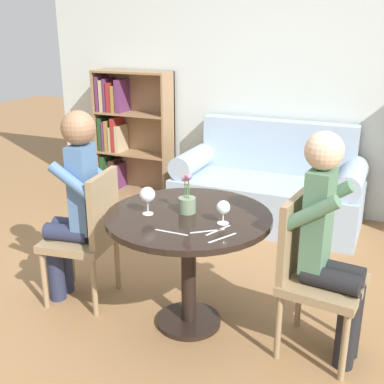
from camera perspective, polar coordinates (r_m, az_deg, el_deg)
ground_plane at (r=3.13m, az=-0.38°, el=-15.21°), size 16.00×16.00×0.00m
back_wall at (r=4.77m, az=11.04°, el=13.74°), size 5.20×0.05×2.70m
round_table at (r=2.84m, az=-0.41°, el=-5.26°), size 0.97×0.97×0.73m
couch at (r=4.57m, az=9.02°, el=0.28°), size 1.70×0.80×0.92m
bookshelf_left at (r=5.36m, az=-7.84°, el=7.02°), size 0.85×0.28×1.33m
chair_left at (r=3.21m, az=-12.12°, el=-4.64°), size 0.48×0.48×0.90m
chair_right at (r=2.75m, az=13.94°, el=-8.96°), size 0.47×0.47×0.90m
person_left at (r=3.17m, az=-13.82°, el=-1.21°), size 0.45×0.38×1.29m
person_right at (r=2.65m, az=16.03°, el=-5.99°), size 0.44×0.37×1.27m
wine_glass_left at (r=2.76m, az=-5.30°, el=-0.41°), size 0.09×0.09×0.16m
wine_glass_right at (r=2.63m, az=3.73°, el=-1.93°), size 0.08×0.08×0.13m
flower_vase at (r=2.78m, az=-0.58°, el=-0.92°), size 0.10×0.10×0.24m
knife_left_setting at (r=2.48m, az=3.62°, el=-5.45°), size 0.10×0.17×0.00m
fork_left_setting at (r=2.57m, az=3.12°, el=-4.55°), size 0.08×0.18×0.00m
knife_right_setting at (r=2.56m, az=1.83°, el=-4.66°), size 0.16×0.13×0.00m
fork_right_setting at (r=2.54m, az=-2.46°, el=-4.81°), size 0.19×0.01×0.00m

